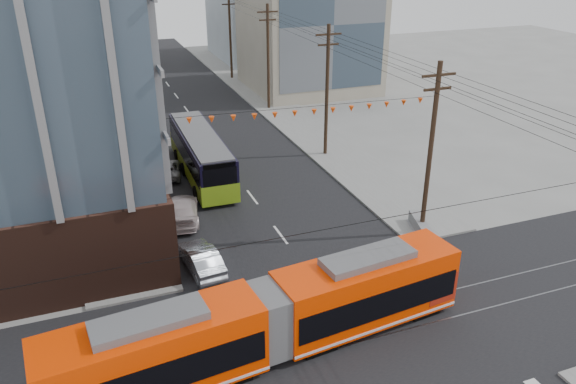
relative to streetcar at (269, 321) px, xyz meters
The scene contains 10 objects.
bg_bldg_nw_near 50.46m from the streetcar, 104.73° to the left, with size 18.00×16.00×18.00m, color #8C99A5.
bg_bldg_ne_near 49.13m from the streetcar, 65.38° to the left, with size 14.00×14.00×16.00m, color gray.
bg_bldg_ne_far 68.26m from the streetcar, 70.87° to the left, with size 16.00×16.00×14.00m, color #8C99A5.
utility_pole_far 53.98m from the streetcar, 76.25° to the left, with size 0.30×0.30×11.00m, color black.
streetcar is the anchor object (origin of this frame).
city_bus 21.64m from the streetcar, 85.19° to the left, with size 2.75×12.69×3.59m, color black, non-canonical shape.
parked_car_silver 8.23m from the streetcar, 99.20° to the left, with size 1.57×4.50×1.48m, color #989EA8.
parked_car_white 14.63m from the streetcar, 94.39° to the left, with size 2.11×5.18×1.50m, color #BEAEAE.
parked_car_grey 22.48m from the streetcar, 91.94° to the left, with size 1.97×4.26×1.19m, color gray.
jersey_barrier 14.41m from the streetcar, 28.48° to the left, with size 0.98×4.35×0.87m, color gray.
Camera 1 is at (-10.64, -15.43, 17.48)m, focal length 35.00 mm.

